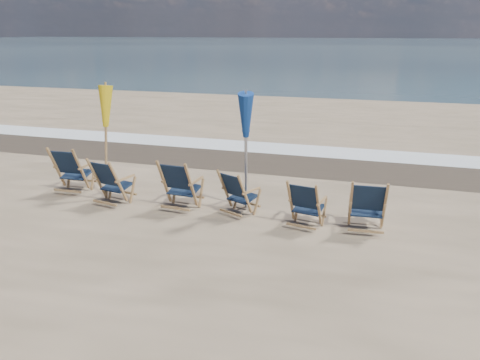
{
  "coord_description": "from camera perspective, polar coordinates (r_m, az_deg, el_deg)",
  "views": [
    {
      "loc": [
        2.27,
        -5.48,
        3.46
      ],
      "look_at": [
        0.0,
        2.2,
        0.9
      ],
      "focal_mm": 35.0,
      "sensor_mm": 36.0,
      "label": 1
    }
  ],
  "objects": [
    {
      "name": "beach_chair_1",
      "position": [
        9.72,
        -14.61,
        -0.49
      ],
      "size": [
        0.79,
        0.85,
        1.03
      ],
      "primitive_type": null,
      "rotation": [
        0.0,
        0.0,
        2.95
      ],
      "color": "#111D32",
      "rests_on": "ground"
    },
    {
      "name": "umbrella_yellow",
      "position": [
        10.17,
        -16.37,
        7.86
      ],
      "size": [
        0.3,
        0.3,
        2.38
      ],
      "color": "olive",
      "rests_on": "ground"
    },
    {
      "name": "beach_chair_5",
      "position": [
        8.53,
        17.22,
        -3.29
      ],
      "size": [
        0.71,
        0.79,
        1.03
      ],
      "primitive_type": null,
      "rotation": [
        0.0,
        0.0,
        3.21
      ],
      "color": "#111D32",
      "rests_on": "ground"
    },
    {
      "name": "beach_chair_0",
      "position": [
        10.74,
        -18.8,
        1.02
      ],
      "size": [
        0.73,
        0.81,
        1.1
      ],
      "primitive_type": null,
      "rotation": [
        0.0,
        0.0,
        3.18
      ],
      "color": "#111D32",
      "rests_on": "ground"
    },
    {
      "name": "umbrella_blue",
      "position": [
        8.86,
        0.75,
        7.59
      ],
      "size": [
        0.3,
        0.3,
        2.44
      ],
      "color": "#A5A5AD",
      "rests_on": "ground"
    },
    {
      "name": "surf_foam",
      "position": [
        14.38,
        6.93,
        3.7
      ],
      "size": [
        200.0,
        1.4,
        0.01
      ],
      "primitive_type": "cube",
      "color": "silver",
      "rests_on": "ground"
    },
    {
      "name": "beach_chair_2",
      "position": [
        9.19,
        -5.97,
        -0.89
      ],
      "size": [
        0.76,
        0.83,
        1.08
      ],
      "primitive_type": null,
      "rotation": [
        0.0,
        0.0,
        3.06
      ],
      "color": "#111D32",
      "rests_on": "ground"
    },
    {
      "name": "ocean",
      "position": [
        133.54,
        16.13,
        15.59
      ],
      "size": [
        400.0,
        400.0,
        0.0
      ],
      "primitive_type": "plane",
      "color": "#3A5460",
      "rests_on": "ground"
    },
    {
      "name": "beach_chair_3",
      "position": [
        8.87,
        0.6,
        -1.98
      ],
      "size": [
        0.82,
        0.86,
        0.94
      ],
      "primitive_type": null,
      "rotation": [
        0.0,
        0.0,
        2.71
      ],
      "color": "#111D32",
      "rests_on": "ground"
    },
    {
      "name": "wet_sand_strip",
      "position": [
        12.96,
        5.79,
        2.16
      ],
      "size": [
        200.0,
        2.6,
        0.0
      ],
      "primitive_type": "cube",
      "color": "#42362A",
      "rests_on": "ground"
    },
    {
      "name": "beach_chair_4",
      "position": [
        8.43,
        9.53,
        -3.29
      ],
      "size": [
        0.73,
        0.78,
        0.95
      ],
      "primitive_type": null,
      "rotation": [
        0.0,
        0.0,
        2.95
      ],
      "color": "#111D32",
      "rests_on": "ground"
    }
  ]
}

